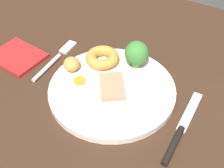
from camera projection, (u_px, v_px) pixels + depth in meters
dining_table at (104, 93)px, 65.87cm from camera, size 120.00×84.00×3.60cm
dinner_plate at (112, 90)px, 62.98cm from camera, size 25.27×25.27×1.40cm
meat_slice_main at (112, 86)px, 62.21cm from camera, size 8.14×8.82×0.80cm
yorkshire_pudding at (102, 58)px, 67.41cm from camera, size 7.17×7.17×2.29cm
roast_potato_left at (73, 63)px, 65.69cm from camera, size 4.91×4.89×2.91cm
carrot_coin_front at (79, 81)px, 63.60cm from camera, size 2.48×2.48×0.41cm
broccoli_floret at (137, 53)px, 64.72cm from camera, size 5.03×5.03×6.09cm
fork at (56, 59)px, 70.55cm from camera, size 2.13×15.29×0.90cm
knife at (180, 132)px, 55.81cm from camera, size 1.88×18.52×1.20cm
folded_napkin at (18, 57)px, 71.07cm from camera, size 11.93×10.17×0.80cm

